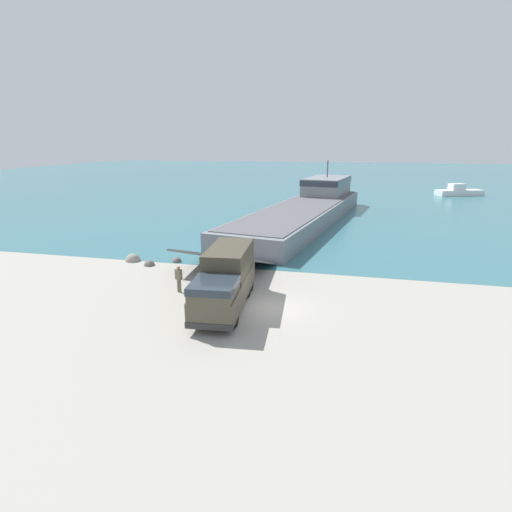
{
  "coord_description": "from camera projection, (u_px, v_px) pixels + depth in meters",
  "views": [
    {
      "loc": [
        4.02,
        -21.15,
        9.23
      ],
      "look_at": [
        -1.91,
        4.49,
        1.77
      ],
      "focal_mm": 28.0,
      "sensor_mm": 36.0,
      "label": 1
    }
  ],
  "objects": [
    {
      "name": "moored_boat_a",
      "position": [
        459.0,
        192.0,
        72.86
      ],
      "size": [
        8.63,
        5.38,
        2.14
      ],
      "rotation": [
        0.0,
        0.0,
        5.07
      ],
      "color": "white",
      "rests_on": "ground_plane"
    },
    {
      "name": "ground_plane",
      "position": [
        271.0,
        308.0,
        23.22
      ],
      "size": [
        240.0,
        240.0,
        0.0
      ],
      "primitive_type": "plane",
      "color": "#9E998E"
    },
    {
      "name": "shoreline_rock_b",
      "position": [
        133.0,
        261.0,
        32.47
      ],
      "size": [
        1.19,
        1.19,
        1.19
      ],
      "primitive_type": "sphere",
      "color": "gray",
      "rests_on": "ground_plane"
    },
    {
      "name": "soldier_on_ramp",
      "position": [
        179.0,
        277.0,
        25.37
      ],
      "size": [
        0.5,
        0.39,
        1.77
      ],
      "rotation": [
        0.0,
        0.0,
        1.18
      ],
      "color": "#6B664C",
      "rests_on": "ground_plane"
    },
    {
      "name": "landing_craft",
      "position": [
        309.0,
        206.0,
        50.16
      ],
      "size": [
        13.66,
        41.48,
        6.86
      ],
      "rotation": [
        0.0,
        0.0,
        -0.17
      ],
      "color": "gray",
      "rests_on": "ground_plane"
    },
    {
      "name": "shoreline_rock_c",
      "position": [
        177.0,
        262.0,
        32.25
      ],
      "size": [
        0.76,
        0.76,
        0.76
      ],
      "primitive_type": "sphere",
      "color": "#66605B",
      "rests_on": "ground_plane"
    },
    {
      "name": "water_surface",
      "position": [
        335.0,
        177.0,
        114.13
      ],
      "size": [
        240.0,
        180.0,
        0.01
      ],
      "primitive_type": "cube",
      "color": "#336B75",
      "rests_on": "ground_plane"
    },
    {
      "name": "cargo_crate",
      "position": [
        193.0,
        299.0,
        23.48
      ],
      "size": [
        1.18,
        1.25,
        0.81
      ],
      "primitive_type": "cube",
      "rotation": [
        0.0,
        0.0,
        0.52
      ],
      "color": "#475638",
      "rests_on": "ground_plane"
    },
    {
      "name": "military_truck",
      "position": [
        225.0,
        279.0,
        22.99
      ],
      "size": [
        3.03,
        7.86,
        3.32
      ],
      "rotation": [
        0.0,
        0.0,
        -1.49
      ],
      "color": "#4C4738",
      "rests_on": "ground_plane"
    },
    {
      "name": "shoreline_rock_a",
      "position": [
        149.0,
        265.0,
        31.26
      ],
      "size": [
        0.84,
        0.84,
        0.84
      ],
      "primitive_type": "sphere",
      "color": "#66605B",
      "rests_on": "ground_plane"
    }
  ]
}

